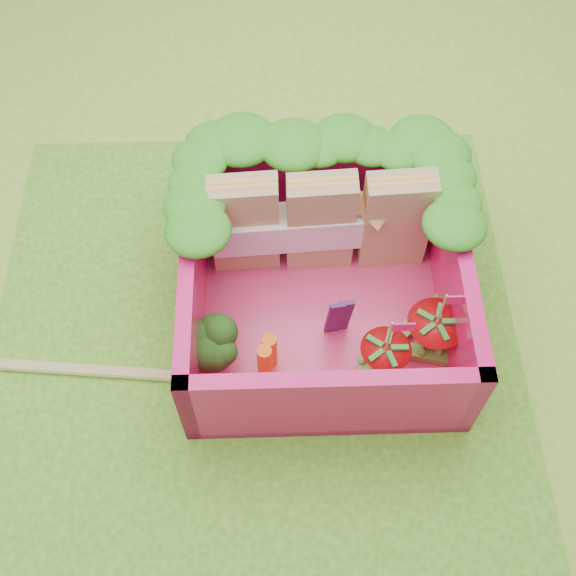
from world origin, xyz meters
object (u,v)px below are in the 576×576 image
(chopsticks, at_px, (71,369))
(broccoli, at_px, (215,344))
(strawberry_right, at_px, (432,336))
(bento_box, at_px, (323,284))
(sandwich_stack, at_px, (321,223))
(strawberry_left, at_px, (383,360))

(chopsticks, bearing_deg, broccoli, 0.90)
(strawberry_right, distance_m, chopsticks, 1.73)
(bento_box, xyz_separation_m, sandwich_stack, (0.01, 0.32, 0.06))
(bento_box, height_order, strawberry_left, bento_box)
(bento_box, height_order, chopsticks, bento_box)
(sandwich_stack, height_order, strawberry_left, sandwich_stack)
(strawberry_left, bearing_deg, chopsticks, 177.35)
(bento_box, xyz_separation_m, strawberry_left, (0.26, -0.35, -0.10))
(bento_box, height_order, broccoli, bento_box)
(bento_box, distance_m, sandwich_stack, 0.32)
(sandwich_stack, bearing_deg, broccoli, -131.16)
(broccoli, relative_size, strawberry_right, 0.61)
(strawberry_left, height_order, strawberry_right, strawberry_right)
(bento_box, distance_m, strawberry_right, 0.56)
(sandwich_stack, xyz_separation_m, strawberry_right, (0.49, -0.57, -0.15))
(strawberry_left, height_order, chopsticks, strawberry_left)
(strawberry_left, bearing_deg, bento_box, 126.52)
(bento_box, distance_m, chopsticks, 1.28)
(sandwich_stack, xyz_separation_m, strawberry_left, (0.26, -0.67, -0.16))
(bento_box, xyz_separation_m, broccoli, (-0.51, -0.28, -0.05))
(sandwich_stack, relative_size, broccoli, 3.45)
(bento_box, bearing_deg, sandwich_stack, 88.95)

